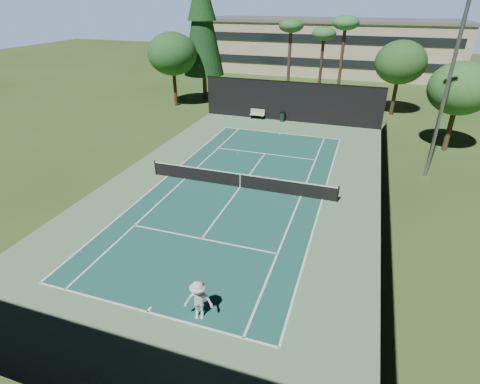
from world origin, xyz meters
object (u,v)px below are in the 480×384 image
object	(u,v)px
park_bench	(257,114)
tennis_ball_c	(284,184)
tennis_ball_a	(81,251)
tennis_ball_b	(229,180)
player	(198,301)
trash_bin	(282,117)
tennis_net	(240,180)
tennis_ball_d	(238,153)

from	to	relation	value
park_bench	tennis_ball_c	bearing A→B (deg)	-67.08
tennis_ball_a	tennis_ball_c	distance (m)	13.42
tennis_ball_b	park_bench	size ratio (longest dim) A/B	0.05
player	tennis_ball_b	world-z (taller)	player
tennis_ball_a	trash_bin	xyz separation A→B (m)	(4.59, 25.09, 0.44)
player	tennis_ball_a	distance (m)	7.75
tennis_net	park_bench	world-z (taller)	tennis_net
tennis_net	tennis_ball_d	xyz separation A→B (m)	(-2.16, 5.84, -0.52)
player	tennis_ball_b	xyz separation A→B (m)	(-3.23, 12.22, -0.86)
player	tennis_ball_c	xyz separation A→B (m)	(0.54, 12.89, -0.86)
tennis_net	tennis_ball_d	bearing A→B (deg)	110.28
tennis_net	tennis_ball_a	xyz separation A→B (m)	(-5.28, -9.37, -0.52)
tennis_ball_d	tennis_net	bearing A→B (deg)	-69.72
tennis_net	park_bench	xyz separation A→B (m)	(-3.38, 15.75, -0.01)
park_bench	trash_bin	xyz separation A→B (m)	(2.68, -0.03, -0.07)
tennis_ball_d	park_bench	distance (m)	10.00
tennis_net	tennis_ball_b	size ratio (longest dim) A/B	171.39
tennis_ball_d	park_bench	world-z (taller)	park_bench
tennis_ball_a	tennis_net	bearing A→B (deg)	60.57
tennis_ball_c	park_bench	world-z (taller)	park_bench
tennis_net	player	xyz separation A→B (m)	(2.13, -11.46, 0.34)
tennis_ball_c	tennis_ball_d	world-z (taller)	tennis_ball_d
tennis_net	player	distance (m)	11.66
tennis_net	tennis_ball_a	world-z (taller)	tennis_net
tennis_ball_b	park_bench	distance (m)	15.17
tennis_net	trash_bin	bearing A→B (deg)	92.53
player	tennis_ball_a	xyz separation A→B (m)	(-7.42, 2.09, -0.86)
player	trash_bin	world-z (taller)	player
tennis_ball_a	tennis_ball_c	size ratio (longest dim) A/B	1.03
tennis_ball_d	trash_bin	size ratio (longest dim) A/B	0.08
tennis_ball_b	tennis_ball_a	bearing A→B (deg)	-112.46
tennis_ball_b	trash_bin	size ratio (longest dim) A/B	0.08
trash_bin	tennis_ball_c	bearing A→B (deg)	-76.73
tennis_ball_c	player	bearing A→B (deg)	-92.41
trash_bin	tennis_ball_a	bearing A→B (deg)	-100.37
tennis_net	tennis_ball_c	distance (m)	3.08
tennis_net	tennis_ball_c	bearing A→B (deg)	28.25
tennis_net	player	size ratio (longest dim) A/B	7.17
trash_bin	tennis_ball_d	bearing A→B (deg)	-98.43
player	tennis_ball_d	distance (m)	17.84
tennis_ball_d	trash_bin	bearing A→B (deg)	81.57
tennis_ball_b	tennis_ball_c	distance (m)	3.83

